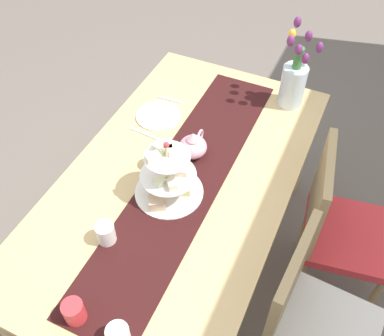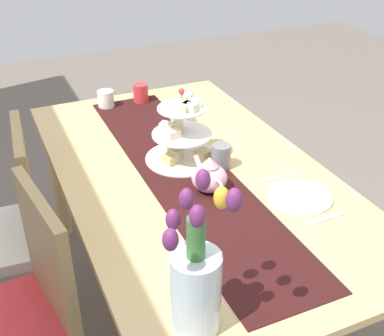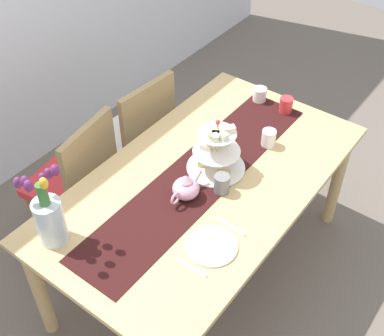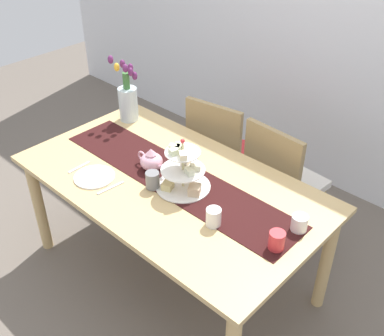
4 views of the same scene
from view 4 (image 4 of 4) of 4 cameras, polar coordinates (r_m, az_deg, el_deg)
ground_plane at (r=3.10m, az=-2.26°, el=-12.58°), size 8.00×8.00×0.00m
room_wall_rear at (r=3.54m, az=16.65°, el=17.28°), size 6.00×0.08×2.60m
dining_table at (r=2.67m, az=-2.57°, el=-3.11°), size 1.75×0.98×0.74m
chair_left at (r=3.31m, az=3.58°, el=2.15°), size 0.48×0.48×0.91m
chair_right at (r=3.07m, az=10.77°, el=-1.35°), size 0.45×0.45×0.91m
table_runner at (r=2.63m, az=-2.14°, el=-1.16°), size 1.58×0.33×0.00m
tiered_cake_stand at (r=2.49m, az=-1.04°, el=-0.60°), size 0.30×0.30×0.30m
teapot at (r=2.67m, az=-4.99°, el=0.89°), size 0.24×0.13×0.14m
tulip_vase at (r=3.17m, az=-7.84°, el=8.35°), size 0.17×0.17×0.45m
cream_jug at (r=2.32m, az=12.96°, el=-6.58°), size 0.08×0.08×0.08m
dinner_plate_left at (r=2.68m, az=-11.82°, el=-1.07°), size 0.23×0.23×0.01m
fork_left at (r=2.78m, az=-13.60°, el=0.10°), size 0.02×0.15×0.01m
knife_left at (r=2.58m, az=-9.89°, el=-2.40°), size 0.03×0.17×0.01m
mug_grey at (r=2.53m, az=-4.83°, el=-1.47°), size 0.08×0.08×0.09m
mug_white_text at (r=2.29m, az=2.65°, el=-6.00°), size 0.08×0.08×0.09m
mug_orange at (r=2.20m, az=10.29°, el=-8.72°), size 0.08×0.08×0.09m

